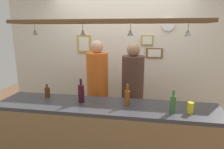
% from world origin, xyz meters
% --- Properties ---
extents(back_wall, '(4.40, 0.06, 2.60)m').
position_xyz_m(back_wall, '(0.00, 1.10, 1.30)').
color(back_wall, silver).
rests_on(back_wall, ground_plane).
extents(bar_counter, '(2.70, 0.55, 0.99)m').
position_xyz_m(bar_counter, '(0.00, -0.50, 0.67)').
color(bar_counter, '#38383D').
rests_on(bar_counter, ground_plane).
extents(overhead_glass_rack, '(2.20, 0.36, 0.04)m').
position_xyz_m(overhead_glass_rack, '(0.00, -0.30, 1.96)').
color(overhead_glass_rack, brown).
extents(hanging_wineglass_far_left, '(0.07, 0.07, 0.13)m').
position_xyz_m(hanging_wineglass_far_left, '(-0.87, -0.30, 1.85)').
color(hanging_wineglass_far_left, silver).
rests_on(hanging_wineglass_far_left, overhead_glass_rack).
extents(hanging_wineglass_left, '(0.07, 0.07, 0.13)m').
position_xyz_m(hanging_wineglass_left, '(-0.28, -0.29, 1.85)').
color(hanging_wineglass_left, silver).
rests_on(hanging_wineglass_left, overhead_glass_rack).
extents(hanging_wineglass_center_left, '(0.07, 0.07, 0.13)m').
position_xyz_m(hanging_wineglass_center_left, '(0.28, -0.33, 1.85)').
color(hanging_wineglass_center_left, silver).
rests_on(hanging_wineglass_center_left, overhead_glass_rack).
extents(hanging_wineglass_center, '(0.07, 0.07, 0.13)m').
position_xyz_m(hanging_wineglass_center, '(0.87, -0.36, 1.85)').
color(hanging_wineglass_center, silver).
rests_on(hanging_wineglass_center, overhead_glass_rack).
extents(person_middle_orange_shirt, '(0.34, 0.34, 1.71)m').
position_xyz_m(person_middle_orange_shirt, '(-0.29, 0.40, 1.04)').
color(person_middle_orange_shirt, '#2D334C').
rests_on(person_middle_orange_shirt, ground_plane).
extents(person_right_brown_shirt, '(0.34, 0.34, 1.67)m').
position_xyz_m(person_right_brown_shirt, '(0.28, 0.40, 1.01)').
color(person_right_brown_shirt, '#2D334C').
rests_on(person_right_brown_shirt, ground_plane).
extents(bottle_beer_brown_stubby, '(0.07, 0.07, 0.18)m').
position_xyz_m(bottle_beer_brown_stubby, '(-0.82, -0.22, 1.06)').
color(bottle_beer_brown_stubby, '#512D14').
rests_on(bottle_beer_brown_stubby, bar_counter).
extents(bottle_wine_dark_red, '(0.08, 0.08, 0.30)m').
position_xyz_m(bottle_wine_dark_red, '(-0.32, -0.31, 1.11)').
color(bottle_wine_dark_red, '#380F19').
rests_on(bottle_wine_dark_red, bar_counter).
extents(bottle_beer_green_import, '(0.06, 0.06, 0.26)m').
position_xyz_m(bottle_beer_green_import, '(0.76, -0.45, 1.09)').
color(bottle_beer_green_import, '#336B2D').
rests_on(bottle_beer_green_import, bar_counter).
extents(bottle_beer_amber_tall, '(0.06, 0.06, 0.26)m').
position_xyz_m(bottle_beer_amber_tall, '(0.25, -0.31, 1.09)').
color(bottle_beer_amber_tall, brown).
rests_on(bottle_beer_amber_tall, bar_counter).
extents(drink_can, '(0.07, 0.07, 0.12)m').
position_xyz_m(drink_can, '(0.95, -0.42, 1.05)').
color(drink_can, yellow).
rests_on(drink_can, bar_counter).
extents(picture_frame_caricature, '(0.26, 0.02, 0.34)m').
position_xyz_m(picture_frame_caricature, '(-0.70, 1.06, 1.60)').
color(picture_frame_caricature, '#B29338').
rests_on(picture_frame_caricature, back_wall).
extents(picture_frame_upper_small, '(0.22, 0.02, 0.18)m').
position_xyz_m(picture_frame_upper_small, '(0.48, 1.06, 1.68)').
color(picture_frame_upper_small, '#B29338').
rests_on(picture_frame_upper_small, back_wall).
extents(picture_frame_lower_pair, '(0.30, 0.02, 0.18)m').
position_xyz_m(picture_frame_lower_pair, '(0.62, 1.06, 1.46)').
color(picture_frame_lower_pair, brown).
rests_on(picture_frame_lower_pair, back_wall).
extents(wall_clock, '(0.22, 0.03, 0.22)m').
position_xyz_m(wall_clock, '(0.82, 1.05, 1.95)').
color(wall_clock, white).
rests_on(wall_clock, back_wall).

